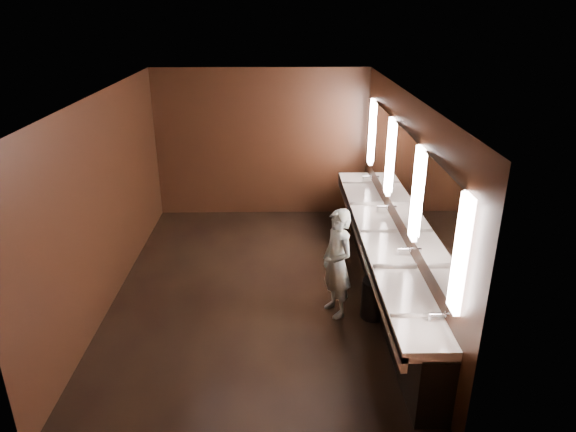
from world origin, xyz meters
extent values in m
plane|color=black|center=(0.00, 0.00, 0.00)|extent=(6.00, 6.00, 0.00)
cube|color=#2D2D2B|center=(0.00, 0.00, 2.80)|extent=(4.00, 6.00, 0.02)
cube|color=black|center=(0.00, 3.00, 1.40)|extent=(4.00, 0.02, 2.80)
cube|color=black|center=(0.00, -3.00, 1.40)|extent=(4.00, 0.02, 2.80)
cube|color=black|center=(-2.00, 0.00, 1.40)|extent=(0.02, 6.00, 2.80)
cube|color=black|center=(2.00, 0.00, 1.40)|extent=(0.02, 6.00, 2.80)
cube|color=black|center=(1.82, 0.00, 0.40)|extent=(0.36, 5.40, 0.81)
cube|color=white|center=(1.73, 0.00, 0.85)|extent=(0.55, 5.40, 0.12)
cube|color=white|center=(1.48, 0.00, 0.77)|extent=(0.06, 5.40, 0.18)
cylinder|color=silver|center=(1.91, -2.20, 0.99)|extent=(0.18, 0.04, 0.04)
cylinder|color=silver|center=(1.91, -0.73, 0.99)|extent=(0.18, 0.04, 0.04)
cylinder|color=silver|center=(1.91, 0.73, 0.99)|extent=(0.18, 0.04, 0.04)
cylinder|color=silver|center=(1.91, 2.20, 0.99)|extent=(0.18, 0.04, 0.04)
cube|color=white|center=(1.97, -2.40, 1.75)|extent=(0.06, 0.22, 1.15)
cube|color=white|center=(1.99, -1.60, 1.75)|extent=(0.03, 1.32, 1.15)
cube|color=white|center=(1.97, -0.80, 1.75)|extent=(0.06, 0.23, 1.15)
cube|color=white|center=(1.99, 0.00, 1.75)|extent=(0.03, 1.32, 1.15)
cube|color=white|center=(1.97, 0.80, 1.75)|extent=(0.06, 0.23, 1.15)
cube|color=white|center=(1.99, 1.60, 1.75)|extent=(0.03, 1.32, 1.15)
cube|color=white|center=(1.97, 2.40, 1.75)|extent=(0.06, 0.22, 1.15)
imported|color=#95BBDF|center=(1.08, -0.62, 0.74)|extent=(0.54, 0.64, 1.48)
cylinder|color=black|center=(1.58, -0.72, 0.27)|extent=(0.37, 0.37, 0.53)
camera|label=1|loc=(0.34, -6.51, 3.84)|focal=32.00mm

